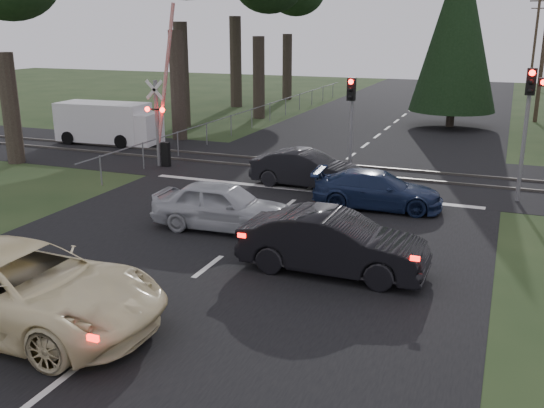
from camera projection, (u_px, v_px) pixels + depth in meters
The scene contains 19 objects.
ground at pixel (208, 267), 15.86m from camera, with size 120.00×120.00×0.00m, color #223518.
road at pixel (321, 180), 24.78m from camera, with size 14.00×100.00×0.01m, color black.
rail_corridor at pixel (334, 169), 26.56m from camera, with size 120.00×8.00×0.01m, color black.
stop_line at pixel (307, 190), 23.17m from camera, with size 13.00×0.35×0.00m, color silver.
rail_near at pixel (329, 172), 25.84m from camera, with size 120.00×0.12×0.10m, color #59544C.
rail_far at pixel (339, 165), 27.27m from camera, with size 120.00×0.12×0.10m, color #59544C.
crossing_signal at pixel (161, 121), 26.56m from camera, with size 1.62×0.38×6.96m.
traffic_signal_right at pixel (529, 109), 20.72m from camera, with size 0.68×0.48×4.70m.
traffic_signal_center at pixel (351, 110), 24.24m from camera, with size 0.32×0.48×4.10m.
utility_pole_mid at pixel (544, 48), 38.30m from camera, with size 1.80×0.26×9.00m.
utility_pole_far at pixel (535, 39), 60.61m from camera, with size 1.80×0.26×9.00m.
conifer_tree at pixel (458, 27), 36.13m from camera, with size 5.20×5.20×11.00m.
fence_left at pixel (261, 124), 38.68m from camera, with size 0.10×36.00×1.20m, color slate, non-canonical shape.
cream_coupe at pixel (21, 288), 12.51m from camera, with size 2.85×6.18×1.72m, color beige.
dark_hatchback at pixel (333, 243), 15.31m from camera, with size 1.66×4.76×1.57m, color black.
silver_car at pixel (223, 206), 18.60m from camera, with size 1.76×4.37×1.49m, color #A9ADB2.
blue_sedan at pixel (377, 190), 20.80m from camera, with size 1.80×4.42×1.28m, color #182549.
dark_car_far at pixel (307, 169), 23.54m from camera, with size 1.51×4.32×1.42m, color black.
white_van at pixel (111, 123), 32.09m from camera, with size 5.61×2.37×2.15m.
Camera 1 is at (6.96, -13.10, 6.07)m, focal length 40.00 mm.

